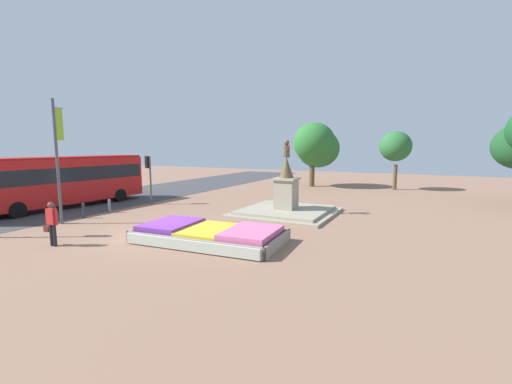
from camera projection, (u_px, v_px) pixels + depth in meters
name	position (u px, v px, depth m)	size (l,w,h in m)	color
ground_plane	(163.00, 234.00, 15.34)	(80.84, 80.84, 0.00)	#8C6651
street_asphalt_strip	(25.00, 213.00, 19.99)	(7.93, 70.73, 0.01)	#3D3D42
flower_planter	(209.00, 235.00, 13.98)	(6.24, 3.46, 0.68)	#38281C
statue_monument	(286.00, 204.00, 19.76)	(5.41, 5.41, 4.24)	gray
traffic_light_mid_block	(149.00, 171.00, 22.78)	(0.41, 0.29, 3.24)	#4C5156
banner_pole	(57.00, 159.00, 16.86)	(0.14, 0.59, 6.18)	#4C5156
city_bus	(60.00, 179.00, 21.50)	(3.10, 11.09, 3.23)	red
pedestrian_with_handbag	(52.00, 221.00, 13.34)	(0.73, 0.26, 1.75)	black
kerb_bollard_mid_a	(55.00, 214.00, 17.30)	(0.13, 0.13, 0.97)	#2D2D33
kerb_bollard_mid_b	(84.00, 210.00, 18.56)	(0.16, 0.16, 0.85)	#2D2D33
kerb_bollard_north	(109.00, 206.00, 20.07)	(0.16, 0.16, 0.82)	slate
park_tree_far_left	(395.00, 147.00, 30.46)	(2.76, 3.02, 5.21)	brown
park_tree_behind_statue	(316.00, 146.00, 32.76)	(4.12, 5.08, 6.12)	brown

